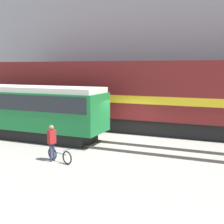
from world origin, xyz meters
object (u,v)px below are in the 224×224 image
streetcar (20,108)px  bicycle (60,155)px  person (52,139)px  freight_locomotive (136,95)px

streetcar → bicycle: bearing=-34.2°
person → bicycle: bearing=3.1°
bicycle → person: 0.83m
freight_locomotive → bicycle: bearing=-96.1°
freight_locomotive → person: 8.50m
streetcar → bicycle: (5.06, -3.44, -1.52)m
freight_locomotive → streetcar: (-5.95, -4.82, -0.65)m
bicycle → person: bearing=-176.9°
bicycle → streetcar: bearing=145.8°
freight_locomotive → streetcar: freight_locomotive is taller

